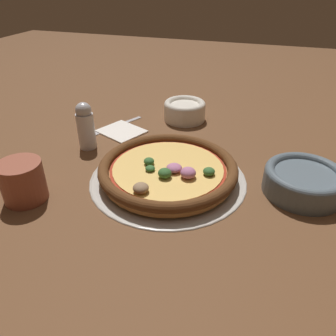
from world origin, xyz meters
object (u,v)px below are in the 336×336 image
(bowl_near, at_px, (304,180))
(napkin, at_px, (121,131))
(pizza_tray, at_px, (168,178))
(pizza, at_px, (168,170))
(bowl_far, at_px, (185,110))
(fork, at_px, (110,128))
(pepper_shaker, at_px, (86,126))
(drinking_cup, at_px, (23,181))

(bowl_near, height_order, napkin, bowl_near)
(pizza_tray, height_order, pizza, pizza)
(pizza, height_order, bowl_near, bowl_near)
(pizza, distance_m, napkin, 0.26)
(bowl_far, bearing_deg, bowl_near, -40.66)
(pizza, bearing_deg, fork, 140.78)
(bowl_far, height_order, fork, bowl_far)
(bowl_near, bearing_deg, pizza, -171.52)
(pizza_tray, xyz_separation_m, fork, (-0.23, 0.19, -0.00))
(pizza_tray, distance_m, pizza, 0.02)
(pizza_tray, xyz_separation_m, bowl_far, (-0.05, 0.31, 0.03))
(pizza_tray, xyz_separation_m, pizza, (0.00, -0.00, 0.02))
(pizza, height_order, pepper_shaker, pepper_shaker)
(pizza_tray, height_order, drinking_cup, drinking_cup)
(bowl_near, bearing_deg, fork, 163.24)
(pizza, xyz_separation_m, fork, (-0.23, 0.19, -0.02))
(bowl_near, height_order, pepper_shaker, pepper_shaker)
(pizza_tray, distance_m, bowl_far, 0.32)
(pizza, distance_m, bowl_far, 0.32)
(pizza_tray, relative_size, napkin, 2.35)
(pepper_shaker, bearing_deg, drinking_cup, -91.48)
(pizza, height_order, bowl_far, bowl_far)
(bowl_far, height_order, drinking_cup, drinking_cup)
(pizza_tray, bearing_deg, napkin, 137.04)
(bowl_far, bearing_deg, pizza_tray, -80.37)
(napkin, xyz_separation_m, pepper_shaker, (-0.04, -0.11, 0.05))
(bowl_far, bearing_deg, drinking_cup, -111.74)
(bowl_near, relative_size, drinking_cup, 1.89)
(pizza_tray, xyz_separation_m, drinking_cup, (-0.24, -0.15, 0.04))
(pepper_shaker, bearing_deg, pizza_tray, -17.51)
(drinking_cup, relative_size, pepper_shaker, 0.70)
(drinking_cup, bearing_deg, pizza_tray, 32.21)
(napkin, distance_m, pepper_shaker, 0.13)
(pepper_shaker, bearing_deg, bowl_far, 53.31)
(pizza, relative_size, bowl_far, 2.43)
(drinking_cup, xyz_separation_m, fork, (0.01, 0.34, -0.04))
(napkin, bearing_deg, drinking_cup, -97.93)
(drinking_cup, relative_size, fork, 0.45)
(pizza, height_order, napkin, pizza)
(pizza, distance_m, drinking_cup, 0.28)
(pizza_tray, distance_m, fork, 0.30)
(pizza_tray, xyz_separation_m, bowl_near, (0.27, 0.04, 0.02))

